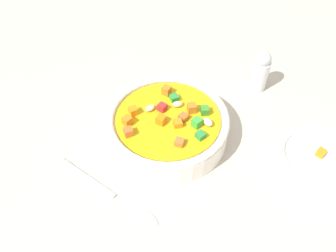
{
  "coord_description": "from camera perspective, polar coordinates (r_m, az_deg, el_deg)",
  "views": [
    {
      "loc": [
        27.33,
        -26.14,
        45.88
      ],
      "look_at": [
        0.0,
        0.0,
        2.51
      ],
      "focal_mm": 36.11,
      "sensor_mm": 36.0,
      "label": 1
    }
  ],
  "objects": [
    {
      "name": "side_bowl_small",
      "position": [
        0.59,
        23.87,
        -5.41
      ],
      "size": [
        12.72,
        12.72,
        4.25
      ],
      "color": "white",
      "rests_on": "ground_plane"
    },
    {
      "name": "soup_bowl_main",
      "position": [
        0.57,
        0.01,
        0.18
      ],
      "size": [
        20.44,
        20.44,
        6.14
      ],
      "color": "white",
      "rests_on": "ground_plane"
    },
    {
      "name": "pepper_shaker",
      "position": [
        0.68,
        15.35,
        8.9
      ],
      "size": [
        3.25,
        3.25,
        8.53
      ],
      "color": "silver",
      "rests_on": "ground_plane"
    },
    {
      "name": "spoon",
      "position": [
        0.53,
        -9.49,
        -11.13
      ],
      "size": [
        19.92,
        5.11,
        0.95
      ],
      "rotation": [
        0.0,
        0.0,
        6.47
      ],
      "color": "silver",
      "rests_on": "ground_plane"
    },
    {
      "name": "ground_plane",
      "position": [
        0.6,
        0.0,
        -2.19
      ],
      "size": [
        140.0,
        140.0,
        2.0
      ],
      "primitive_type": "cube",
      "color": "#BAB2A0"
    }
  ]
}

